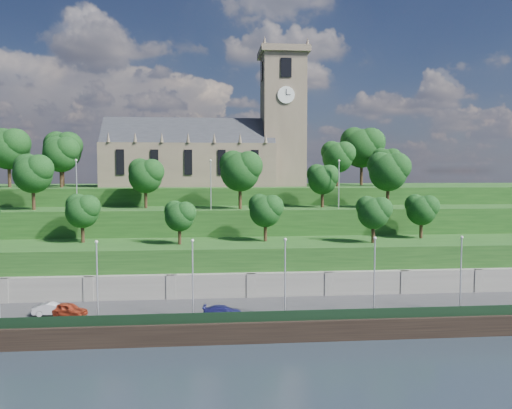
{
  "coord_description": "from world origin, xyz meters",
  "views": [
    {
      "loc": [
        -0.01,
        -50.65,
        17.93
      ],
      "look_at": [
        7.32,
        30.0,
        12.47
      ],
      "focal_mm": 35.0,
      "sensor_mm": 36.0,
      "label": 1
    }
  ],
  "objects": [
    {
      "name": "lamp_posts_promenade",
      "position": [
        -2.0,
        2.5,
        6.96
      ],
      "size": [
        60.36,
        0.36,
        8.69
      ],
      "color": "#B2B2B7",
      "rests_on": "promenade"
    },
    {
      "name": "ground",
      "position": [
        0.0,
        0.0,
        0.0
      ],
      "size": [
        320.0,
        320.0,
        0.0
      ],
      "primitive_type": "plane",
      "color": "#1A242A",
      "rests_on": "ground"
    },
    {
      "name": "lamp_posts_upper",
      "position": [
        0.0,
        26.0,
        16.45
      ],
      "size": [
        40.36,
        0.36,
        7.68
      ],
      "color": "#B2B2B7",
      "rests_on": "embankment_upper"
    },
    {
      "name": "fence",
      "position": [
        0.0,
        0.6,
        2.6
      ],
      "size": [
        160.0,
        0.1,
        1.2
      ],
      "primitive_type": "cube",
      "color": "black",
      "rests_on": "promenade"
    },
    {
      "name": "embankment_upper",
      "position": [
        0.0,
        29.0,
        6.0
      ],
      "size": [
        160.0,
        10.0,
        12.0
      ],
      "primitive_type": "cube",
      "color": "#194015",
      "rests_on": "ground"
    },
    {
      "name": "hilltop",
      "position": [
        0.0,
        50.0,
        7.5
      ],
      "size": [
        160.0,
        32.0,
        15.0
      ],
      "primitive_type": "cube",
      "color": "#194015",
      "rests_on": "ground"
    },
    {
      "name": "retaining_wall",
      "position": [
        0.0,
        11.97,
        2.5
      ],
      "size": [
        160.0,
        2.1,
        5.0
      ],
      "color": "slate",
      "rests_on": "ground"
    },
    {
      "name": "trees_upper",
      "position": [
        2.82,
        27.96,
        17.81
      ],
      "size": [
        61.74,
        8.73,
        9.15
      ],
      "color": "black",
      "rests_on": "embankment_upper"
    },
    {
      "name": "embankment_lower",
      "position": [
        0.0,
        18.0,
        4.0
      ],
      "size": [
        160.0,
        12.0,
        8.0
      ],
      "primitive_type": "cube",
      "color": "#194015",
      "rests_on": "ground"
    },
    {
      "name": "trees_hilltop",
      "position": [
        -2.11,
        45.42,
        22.04
      ],
      "size": [
        76.5,
        17.03,
        11.96
      ],
      "color": "black",
      "rests_on": "hilltop"
    },
    {
      "name": "car_left",
      "position": [
        -15.69,
        4.89,
        2.72
      ],
      "size": [
        4.58,
        3.12,
        1.45
      ],
      "primitive_type": "imported",
      "rotation": [
        0.0,
        0.0,
        1.2
      ],
      "color": "maroon",
      "rests_on": "promenade"
    },
    {
      "name": "trees_lower",
      "position": [
        1.67,
        18.12,
        12.42
      ],
      "size": [
        65.04,
        8.45,
        6.79
      ],
      "color": "black",
      "rests_on": "embankment_lower"
    },
    {
      "name": "promenade",
      "position": [
        0.0,
        6.0,
        1.0
      ],
      "size": [
        160.0,
        12.0,
        2.0
      ],
      "primitive_type": "cube",
      "color": "#2D2D30",
      "rests_on": "ground"
    },
    {
      "name": "car_middle",
      "position": [
        -17.53,
        5.39,
        2.68
      ],
      "size": [
        4.16,
        1.54,
        1.36
      ],
      "primitive_type": "imported",
      "rotation": [
        0.0,
        0.0,
        1.6
      ],
      "color": "#9E9DA1",
      "rests_on": "promenade"
    },
    {
      "name": "car_right",
      "position": [
        1.22,
        2.87,
        2.63
      ],
      "size": [
        4.55,
        2.36,
        1.26
      ],
      "primitive_type": "imported",
      "rotation": [
        0.0,
        0.0,
        1.43
      ],
      "color": "#16164E",
      "rests_on": "promenade"
    },
    {
      "name": "church",
      "position": [
        0.79,
        45.98,
        22.52
      ],
      "size": [
        38.6,
        12.35,
        27.6
      ],
      "color": "brown",
      "rests_on": "hilltop"
    },
    {
      "name": "quay_wall",
      "position": [
        0.0,
        -0.05,
        1.1
      ],
      "size": [
        160.0,
        0.5,
        2.2
      ],
      "primitive_type": "cube",
      "color": "black",
      "rests_on": "ground"
    }
  ]
}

